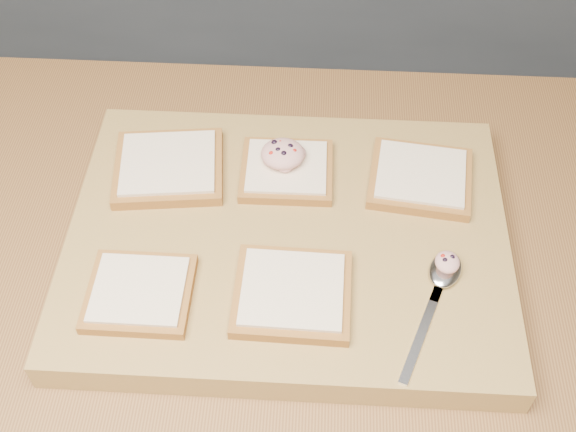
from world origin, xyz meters
name	(u,v)px	position (x,y,z in m)	size (l,w,h in m)	color
cutting_board	(288,241)	(-0.07, 0.06, 0.92)	(0.50, 0.38, 0.04)	#A48146
bread_far_left	(169,167)	(-0.22, 0.14, 0.95)	(0.14, 0.13, 0.02)	#A4712A
bread_far_center	(287,170)	(-0.08, 0.15, 0.95)	(0.11, 0.10, 0.02)	#A4712A
bread_far_right	(420,177)	(0.08, 0.15, 0.95)	(0.13, 0.12, 0.02)	#A4712A
bread_near_left	(140,292)	(-0.22, -0.04, 0.95)	(0.11, 0.10, 0.02)	#A4712A
bread_near_center	(292,293)	(-0.06, -0.03, 0.95)	(0.12, 0.11, 0.02)	#A4712A
tuna_salad_dollop	(283,154)	(-0.08, 0.16, 0.97)	(0.05, 0.05, 0.02)	#D7908A
spoon	(442,278)	(0.10, 0.00, 0.94)	(0.08, 0.17, 0.01)	silver
spoon_salad	(447,262)	(0.10, 0.01, 0.96)	(0.03, 0.03, 0.02)	#D7908A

